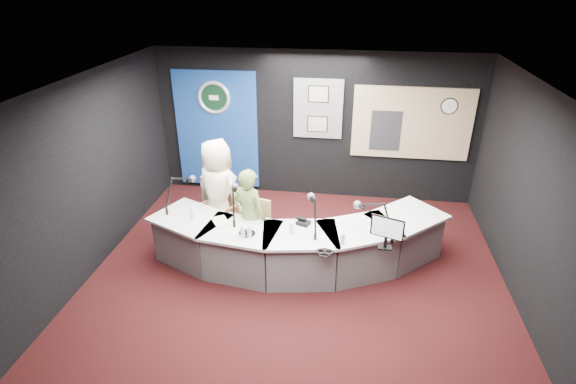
# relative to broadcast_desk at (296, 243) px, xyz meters

# --- Properties ---
(ground) EXTENTS (6.00, 6.00, 0.00)m
(ground) POSITION_rel_broadcast_desk_xyz_m (0.05, -0.55, -0.38)
(ground) COLOR black
(ground) RESTS_ON ground
(ceiling) EXTENTS (6.00, 6.00, 0.02)m
(ceiling) POSITION_rel_broadcast_desk_xyz_m (0.05, -0.55, 2.42)
(ceiling) COLOR silver
(ceiling) RESTS_ON ground
(wall_back) EXTENTS (6.00, 0.02, 2.80)m
(wall_back) POSITION_rel_broadcast_desk_xyz_m (0.05, 2.45, 1.02)
(wall_back) COLOR black
(wall_back) RESTS_ON ground
(wall_left) EXTENTS (0.02, 6.00, 2.80)m
(wall_left) POSITION_rel_broadcast_desk_xyz_m (-2.95, -0.55, 1.02)
(wall_left) COLOR black
(wall_left) RESTS_ON ground
(wall_right) EXTENTS (0.02, 6.00, 2.80)m
(wall_right) POSITION_rel_broadcast_desk_xyz_m (3.05, -0.55, 1.02)
(wall_right) COLOR black
(wall_right) RESTS_ON ground
(broadcast_desk) EXTENTS (4.50, 1.90, 0.75)m
(broadcast_desk) POSITION_rel_broadcast_desk_xyz_m (0.00, 0.00, 0.00)
(broadcast_desk) COLOR #B5B8BA
(broadcast_desk) RESTS_ON ground
(backdrop_panel) EXTENTS (1.60, 0.05, 2.30)m
(backdrop_panel) POSITION_rel_broadcast_desk_xyz_m (-1.85, 2.42, 0.88)
(backdrop_panel) COLOR navy
(backdrop_panel) RESTS_ON wall_back
(agency_seal) EXTENTS (0.63, 0.07, 0.63)m
(agency_seal) POSITION_rel_broadcast_desk_xyz_m (-1.85, 2.38, 1.52)
(agency_seal) COLOR silver
(agency_seal) RESTS_ON backdrop_panel
(seal_center) EXTENTS (0.48, 0.01, 0.48)m
(seal_center) POSITION_rel_broadcast_desk_xyz_m (-1.85, 2.38, 1.52)
(seal_center) COLOR black
(seal_center) RESTS_ON backdrop_panel
(pinboard) EXTENTS (0.90, 0.04, 1.10)m
(pinboard) POSITION_rel_broadcast_desk_xyz_m (0.10, 2.42, 1.38)
(pinboard) COLOR slate
(pinboard) RESTS_ON wall_back
(framed_photo_upper) EXTENTS (0.34, 0.02, 0.27)m
(framed_photo_upper) POSITION_rel_broadcast_desk_xyz_m (0.10, 2.39, 1.65)
(framed_photo_upper) COLOR gray
(framed_photo_upper) RESTS_ON pinboard
(framed_photo_lower) EXTENTS (0.34, 0.02, 0.27)m
(framed_photo_lower) POSITION_rel_broadcast_desk_xyz_m (0.10, 2.39, 1.09)
(framed_photo_lower) COLOR gray
(framed_photo_lower) RESTS_ON pinboard
(booth_window_frame) EXTENTS (2.12, 0.06, 1.32)m
(booth_window_frame) POSITION_rel_broadcast_desk_xyz_m (1.80, 2.42, 1.18)
(booth_window_frame) COLOR tan
(booth_window_frame) RESTS_ON wall_back
(booth_glow) EXTENTS (2.00, 0.02, 1.20)m
(booth_glow) POSITION_rel_broadcast_desk_xyz_m (1.80, 2.41, 1.18)
(booth_glow) COLOR #DEBB8C
(booth_glow) RESTS_ON booth_window_frame
(equipment_rack) EXTENTS (0.55, 0.02, 0.75)m
(equipment_rack) POSITION_rel_broadcast_desk_xyz_m (1.35, 2.39, 1.03)
(equipment_rack) COLOR black
(equipment_rack) RESTS_ON booth_window_frame
(wall_clock) EXTENTS (0.28, 0.01, 0.28)m
(wall_clock) POSITION_rel_broadcast_desk_xyz_m (2.40, 2.39, 1.52)
(wall_clock) COLOR white
(wall_clock) RESTS_ON booth_window_frame
(armchair_left) EXTENTS (0.80, 0.80, 1.03)m
(armchair_left) POSITION_rel_broadcast_desk_xyz_m (-1.32, 0.57, 0.14)
(armchair_left) COLOR #9E6D48
(armchair_left) RESTS_ON ground
(armchair_right) EXTENTS (0.66, 0.66, 0.95)m
(armchair_right) POSITION_rel_broadcast_desk_xyz_m (-0.70, 0.05, 0.10)
(armchair_right) COLOR #9E6D48
(armchair_right) RESTS_ON ground
(draped_jacket) EXTENTS (0.47, 0.37, 0.70)m
(draped_jacket) POSITION_rel_broadcast_desk_xyz_m (-1.49, 0.77, 0.24)
(draped_jacket) COLOR slate
(draped_jacket) RESTS_ON armchair_left
(person_man) EXTENTS (1.01, 0.89, 1.74)m
(person_man) POSITION_rel_broadcast_desk_xyz_m (-1.32, 0.57, 0.49)
(person_man) COLOR #F5E1C4
(person_man) RESTS_ON ground
(person_woman) EXTENTS (0.66, 0.56, 1.52)m
(person_woman) POSITION_rel_broadcast_desk_xyz_m (-0.70, 0.05, 0.39)
(person_woman) COLOR olive
(person_woman) RESTS_ON ground
(computer_monitor) EXTENTS (0.41, 0.17, 0.29)m
(computer_monitor) POSITION_rel_broadcast_desk_xyz_m (1.25, -0.52, 0.70)
(computer_monitor) COLOR black
(computer_monitor) RESTS_ON broadcast_desk
(desk_phone) EXTENTS (0.22, 0.20, 0.05)m
(desk_phone) POSITION_rel_broadcast_desk_xyz_m (0.12, -0.05, 0.40)
(desk_phone) COLOR black
(desk_phone) RESTS_ON broadcast_desk
(headphones_near) EXTENTS (0.23, 0.23, 0.04)m
(headphones_near) POSITION_rel_broadcast_desk_xyz_m (0.47, -0.75, 0.39)
(headphones_near) COLOR black
(headphones_near) RESTS_ON broadcast_desk
(headphones_far) EXTENTS (0.23, 0.23, 0.04)m
(headphones_far) POSITION_rel_broadcast_desk_xyz_m (-0.63, -0.43, 0.39)
(headphones_far) COLOR black
(headphones_far) RESTS_ON broadcast_desk
(paper_stack) EXTENTS (0.33, 0.35, 0.00)m
(paper_stack) POSITION_rel_broadcast_desk_xyz_m (-1.10, -0.13, 0.38)
(paper_stack) COLOR white
(paper_stack) RESTS_ON broadcast_desk
(notepad) EXTENTS (0.33, 0.38, 0.00)m
(notepad) POSITION_rel_broadcast_desk_xyz_m (-0.81, -0.31, 0.38)
(notepad) COLOR white
(notepad) RESTS_ON broadcast_desk
(boom_mic_a) EXTENTS (0.35, 0.69, 0.60)m
(boom_mic_a) POSITION_rel_broadcast_desk_xyz_m (-1.83, 0.24, 0.68)
(boom_mic_a) COLOR black
(boom_mic_a) RESTS_ON broadcast_desk
(boom_mic_b) EXTENTS (0.25, 0.73, 0.60)m
(boom_mic_b) POSITION_rel_broadcast_desk_xyz_m (-0.91, 0.03, 0.68)
(boom_mic_b) COLOR black
(boom_mic_b) RESTS_ON broadcast_desk
(boom_mic_c) EXTENTS (0.24, 0.73, 0.60)m
(boom_mic_c) POSITION_rel_broadcast_desk_xyz_m (0.26, -0.13, 0.68)
(boom_mic_c) COLOR black
(boom_mic_c) RESTS_ON broadcast_desk
(boom_mic_d) EXTENTS (0.60, 0.51, 0.60)m
(boom_mic_d) POSITION_rel_broadcast_desk_xyz_m (1.11, -0.18, 0.68)
(boom_mic_d) COLOR black
(boom_mic_d) RESTS_ON broadcast_desk
(water_bottles) EXTENTS (3.09, 0.58, 0.18)m
(water_bottles) POSITION_rel_broadcast_desk_xyz_m (-0.01, -0.25, 0.46)
(water_bottles) COLOR silver
(water_bottles) RESTS_ON broadcast_desk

